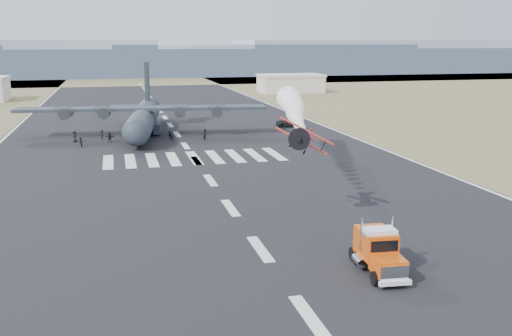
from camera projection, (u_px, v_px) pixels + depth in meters
name	position (u px, v px, depth m)	size (l,w,h in m)	color
ground	(310.00, 317.00, 34.59)	(500.00, 500.00, 0.00)	black
scrub_far	(137.00, 79.00, 252.35)	(500.00, 80.00, 0.00)	olive
runway_markings	(185.00, 146.00, 91.40)	(60.00, 260.00, 0.01)	silver
ridge_seg_d	(134.00, 62.00, 279.34)	(150.00, 50.00, 13.00)	#8394A7
ridge_seg_e	(262.00, 59.00, 294.58)	(150.00, 50.00, 15.00)	#8394A7
ridge_seg_f	(377.00, 56.00, 309.81)	(150.00, 50.00, 17.00)	#8394A7
ridge_seg_g	(481.00, 59.00, 325.70)	(150.00, 50.00, 13.00)	#8394A7
hangar_right	(291.00, 83.00, 186.89)	(20.50, 12.50, 5.90)	beige
semi_truck	(378.00, 250.00, 41.18)	(2.94, 7.39, 3.27)	black
aerobatic_biplane	(304.00, 138.00, 52.57)	(5.18, 5.24, 3.56)	red
smoke_trail	(291.00, 103.00, 79.96)	(10.57, 33.66, 3.54)	white
transport_aircraft	(144.00, 116.00, 102.40)	(43.46, 35.67, 12.54)	#212831
support_vehicle	(289.00, 123.00, 111.63)	(2.40, 5.21, 1.45)	black
crew_a	(172.00, 135.00, 96.26)	(0.63, 0.52, 1.73)	black
crew_b	(80.00, 142.00, 90.13)	(0.76, 0.47, 1.56)	black
crew_c	(102.00, 135.00, 97.22)	(1.06, 0.49, 1.65)	black
crew_d	(170.00, 135.00, 97.20)	(0.97, 0.49, 1.65)	black
crew_e	(75.00, 136.00, 94.72)	(0.91, 0.56, 1.87)	black
crew_f	(110.00, 137.00, 94.51)	(1.55, 0.50, 1.68)	black
crew_g	(147.00, 135.00, 96.06)	(0.67, 0.55, 1.83)	black
crew_h	(205.00, 134.00, 96.87)	(0.89, 0.55, 1.84)	black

